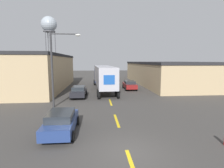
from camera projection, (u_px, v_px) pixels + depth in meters
ground_plane at (128, 153)px, 9.15m from camera, size 160.00×160.00×0.00m
road_centerline at (117, 120)px, 14.13m from camera, size 0.20×15.77×0.01m
warehouse_left at (31, 72)px, 29.93m from camera, size 11.74×21.59×5.89m
warehouse_right at (170, 73)px, 36.80m from camera, size 13.85×25.91×4.60m
semi_truck at (103, 76)px, 28.79m from camera, size 3.53×16.00×3.96m
parked_car_left_far at (79, 91)px, 23.12m from camera, size 2.03×4.38×1.48m
parked_car_right_far at (130, 85)px, 29.46m from camera, size 2.03×4.38×1.48m
parked_car_left_near at (61, 122)px, 11.62m from camera, size 2.03×4.38×1.48m
water_tower at (49, 25)px, 63.60m from camera, size 5.62×5.62×20.89m
street_lamp at (56, 64)px, 17.67m from camera, size 3.07×0.32×7.61m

